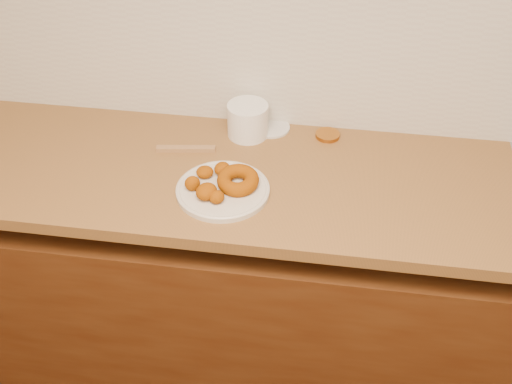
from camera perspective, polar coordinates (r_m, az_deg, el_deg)
base_cabinet at (r=2.27m, az=7.18°, el=-9.39°), size 3.60×0.60×0.77m
butcher_block at (r=2.02m, az=-10.39°, el=2.08°), size 2.30×0.62×0.04m
backsplash at (r=2.01m, az=9.49°, el=12.84°), size 3.60×0.02×0.60m
donut_plate at (r=1.86m, az=-2.96°, el=0.14°), size 0.27×0.27×0.02m
ring_donut at (r=1.85m, az=-1.63°, el=1.07°), size 0.13×0.14×0.06m
fried_dough_chunks at (r=1.84m, az=-4.26°, el=0.78°), size 0.14×0.19×0.05m
plastic_tub at (r=2.07m, az=-0.73°, el=6.41°), size 0.15×0.15×0.11m
tub_lid at (r=2.13m, az=1.35°, el=5.75°), size 0.16×0.16×0.01m
brass_jar_lid at (r=2.10m, az=6.38°, el=5.05°), size 0.10×0.10×0.01m
wooden_utensil at (r=2.03m, az=-6.25°, el=3.83°), size 0.19×0.05×0.01m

